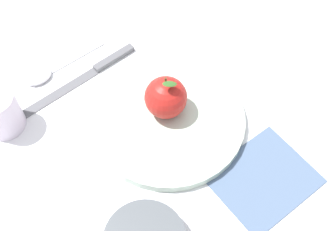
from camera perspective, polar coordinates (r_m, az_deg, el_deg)
ground_plane at (r=0.74m, az=-2.85°, el=0.01°), size 2.40×2.40×0.00m
dinner_plate at (r=0.72m, az=0.00°, el=-0.45°), size 0.26×0.26×0.02m
apple at (r=0.69m, az=-0.29°, el=2.40°), size 0.07×0.07×0.09m
knife at (r=0.80m, az=-10.14°, el=5.56°), size 0.03×0.23×0.01m
spoon at (r=0.81m, az=-15.63°, el=5.48°), size 0.04×0.16×0.01m
linen_napkin at (r=0.69m, az=12.48°, el=-8.11°), size 0.13×0.15×0.00m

